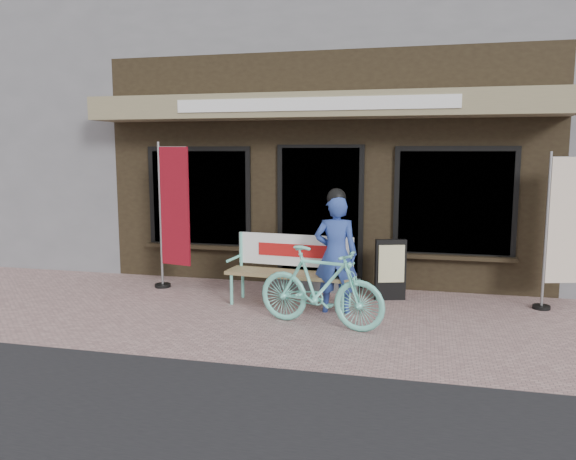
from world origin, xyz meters
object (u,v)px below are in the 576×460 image
(nobori_red, at_px, (172,214))
(bicycle, at_px, (320,287))
(person, at_px, (336,252))
(bench, at_px, (292,264))
(menu_stand, at_px, (391,269))
(nobori_cream, at_px, (562,229))

(nobori_red, bearing_deg, bicycle, -15.39)
(person, bearing_deg, bench, 153.02)
(bicycle, height_order, menu_stand, bicycle)
(bicycle, distance_m, nobori_cream, 3.37)
(person, xyz_separation_m, nobori_red, (-2.60, 0.67, 0.35))
(menu_stand, bearing_deg, nobori_red, 164.55)
(bicycle, xyz_separation_m, nobori_red, (-2.52, 1.31, 0.67))
(person, bearing_deg, nobori_cream, 9.96)
(person, relative_size, nobori_cream, 0.78)
(menu_stand, bearing_deg, nobori_cream, -15.83)
(bench, bearing_deg, menu_stand, 27.47)
(bench, relative_size, nobori_red, 0.80)
(bench, distance_m, menu_stand, 1.42)
(bench, xyz_separation_m, nobori_cream, (3.52, 0.60, 0.52))
(bench, height_order, person, person)
(bench, height_order, bicycle, bicycle)
(bench, xyz_separation_m, person, (0.64, -0.24, 0.24))
(bench, height_order, nobori_cream, nobori_cream)
(menu_stand, bearing_deg, bench, -175.15)
(nobori_red, relative_size, menu_stand, 2.58)
(person, bearing_deg, menu_stand, 43.09)
(bicycle, bearing_deg, person, 6.34)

